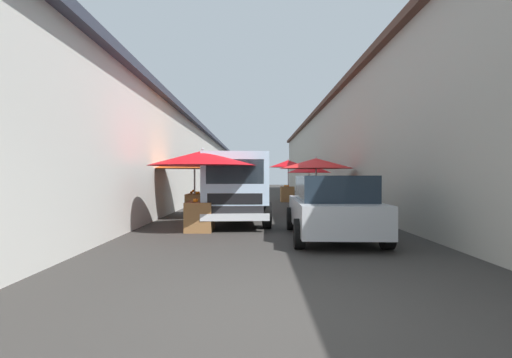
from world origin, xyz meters
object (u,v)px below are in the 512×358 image
fruit_stall_near_left (195,168)px  delivery_truck (235,190)px  fruit_stall_far_left (202,167)px  hatchback_car (332,206)px  vendor_by_crates (217,186)px  fruit_stall_mid_lane (308,173)px  fruit_stall_near_right (288,170)px  fruit_stall_far_right (316,167)px

fruit_stall_near_left → delivery_truck: 2.42m
fruit_stall_far_left → delivery_truck: size_ratio=0.56×
fruit_stall_far_left → hatchback_car: 3.47m
delivery_truck → vendor_by_crates: delivery_truck is taller
fruit_stall_near_left → vendor_by_crates: 4.56m
fruit_stall_mid_lane → hatchback_car: 9.35m
fruit_stall_near_left → fruit_stall_far_left: bearing=-167.2°
fruit_stall_mid_lane → fruit_stall_far_left: size_ratio=0.74×
vendor_by_crates → fruit_stall_near_right: bearing=-42.8°
vendor_by_crates → fruit_stall_far_right: bearing=-120.6°
fruit_stall_far_right → hatchback_car: size_ratio=0.73×
hatchback_car → delivery_truck: delivery_truck is taller
hatchback_car → delivery_truck: 3.30m
fruit_stall_near_left → fruit_stall_far_left: 3.07m
vendor_by_crates → hatchback_car: bearing=-157.5°
fruit_stall_far_right → vendor_by_crates: bearing=59.4°
fruit_stall_mid_lane → fruit_stall_near_left: (-5.19, 4.58, 0.14)m
fruit_stall_mid_lane → fruit_stall_far_right: (-3.18, 0.13, 0.20)m
fruit_stall_far_left → fruit_stall_mid_lane: bearing=-25.5°
fruit_stall_far_right → fruit_stall_near_left: bearing=114.4°
fruit_stall_mid_lane → hatchback_car: bearing=175.4°
fruit_stall_far_left → delivery_truck: (1.19, -0.79, -0.65)m
fruit_stall_near_left → delivery_truck: (-1.81, -1.47, -0.68)m
fruit_stall_mid_lane → fruit_stall_near_left: 6.93m
fruit_stall_near_right → fruit_stall_far_left: 11.82m
fruit_stall_near_left → fruit_stall_near_right: 9.24m
fruit_stall_mid_lane → fruit_stall_near_right: 3.28m
fruit_stall_far_left → vendor_by_crates: fruit_stall_far_left is taller
fruit_stall_far_right → hatchback_car: fruit_stall_far_right is taller
delivery_truck → hatchback_car: bearing=-134.0°
hatchback_car → delivery_truck: (2.29, 2.37, 0.30)m
fruit_stall_near_right → fruit_stall_far_right: (-6.37, -0.57, 0.02)m
fruit_stall_near_left → hatchback_car: 5.69m
delivery_truck → fruit_stall_far_right: bearing=-38.0°
hatchback_car → vendor_by_crates: bearing=22.5°
fruit_stall_near_left → fruit_stall_far_left: fruit_stall_near_left is taller
fruit_stall_near_left → vendor_by_crates: (4.49, -0.27, -0.74)m
fruit_stall_near_right → fruit_stall_far_right: fruit_stall_near_right is taller
fruit_stall_far_left → vendor_by_crates: (7.48, 0.41, -0.71)m
fruit_stall_near_right → vendor_by_crates: 5.37m
hatchback_car → fruit_stall_mid_lane: bearing=-4.6°
fruit_stall_near_left → delivery_truck: fruit_stall_near_left is taller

